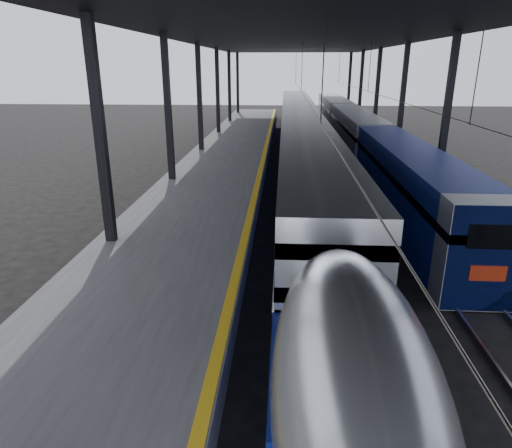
{
  "coord_description": "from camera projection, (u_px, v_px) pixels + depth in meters",
  "views": [
    {
      "loc": [
        0.74,
        -11.03,
        7.37
      ],
      "look_at": [
        -0.18,
        4.3,
        2.0
      ],
      "focal_mm": 32.0,
      "sensor_mm": 36.0,
      "label": 1
    }
  ],
  "objects": [
    {
      "name": "canopy",
      "position": [
        304.0,
        36.0,
        28.6
      ],
      "size": [
        18.0,
        75.0,
        9.47
      ],
      "color": "black",
      "rests_on": "ground"
    },
    {
      "name": "yellow_strip",
      "position": [
        262.0,
        163.0,
        31.42
      ],
      "size": [
        0.3,
        80.0,
        0.01
      ],
      "primitive_type": "cube",
      "color": "gold",
      "rests_on": "platform"
    },
    {
      "name": "platform",
      "position": [
        222.0,
        169.0,
        31.74
      ],
      "size": [
        6.0,
        80.0,
        1.0
      ],
      "primitive_type": "cube",
      "color": "#4C4C4F",
      "rests_on": "ground"
    },
    {
      "name": "ground",
      "position": [
        253.0,
        341.0,
        12.86
      ],
      "size": [
        160.0,
        160.0,
        0.0
      ],
      "primitive_type": "plane",
      "color": "black",
      "rests_on": "ground"
    },
    {
      "name": "tgv_train",
      "position": [
        301.0,
        142.0,
        33.84
      ],
      "size": [
        2.91,
        65.2,
        4.17
      ],
      "color": "silver",
      "rests_on": "ground"
    },
    {
      "name": "second_train",
      "position": [
        356.0,
        133.0,
        39.4
      ],
      "size": [
        2.58,
        56.05,
        3.56
      ],
      "color": "navy",
      "rests_on": "ground"
    },
    {
      "name": "rails",
      "position": [
        337.0,
        177.0,
        31.43
      ],
      "size": [
        6.52,
        80.0,
        0.16
      ],
      "color": "slate",
      "rests_on": "ground"
    }
  ]
}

